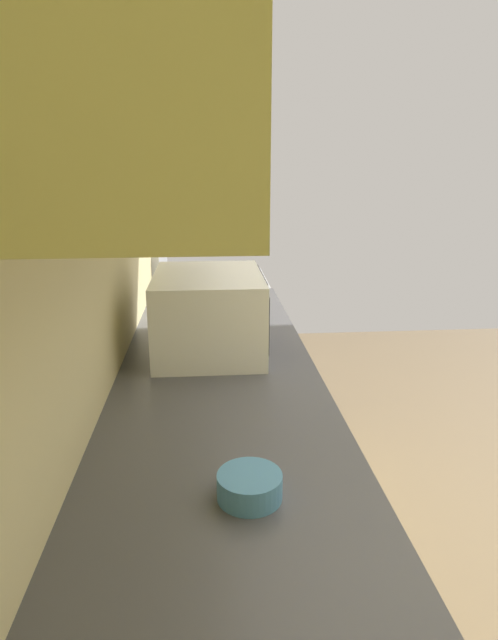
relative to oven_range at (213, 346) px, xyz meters
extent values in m
cube|color=beige|center=(-1.40, 0.38, 0.91)|extent=(3.85, 0.12, 2.75)
cube|color=#D1C36B|center=(-1.78, 0.00, -0.03)|extent=(2.93, 0.64, 0.88)
cube|color=#4B4C51|center=(-1.78, 0.00, 0.42)|extent=(2.96, 0.67, 0.02)
cube|color=#332819|center=(-1.99, -0.32, -0.03)|extent=(0.01, 0.01, 0.81)
cube|color=#332819|center=(-1.57, -0.32, -0.03)|extent=(0.01, 0.01, 0.81)
cube|color=#332819|center=(-1.15, -0.32, -0.03)|extent=(0.01, 0.01, 0.81)
cube|color=#332819|center=(-0.73, -0.32, -0.03)|extent=(0.01, 0.01, 0.81)
cube|color=#CBC96E|center=(-1.78, 0.14, 1.32)|extent=(1.62, 0.35, 0.62)
cube|color=#B7BABF|center=(0.00, 0.00, -0.02)|extent=(0.61, 0.64, 0.90)
cube|color=black|center=(0.00, -0.33, -0.06)|extent=(0.47, 0.01, 0.49)
cube|color=black|center=(0.00, 0.00, 0.44)|extent=(0.58, 0.61, 0.02)
cube|color=#B7BABF|center=(0.00, 0.30, 0.52)|extent=(0.58, 0.04, 0.18)
cylinder|color=#38383D|center=(-0.13, -0.12, 0.46)|extent=(0.11, 0.11, 0.01)
cylinder|color=#38383D|center=(0.13, -0.12, 0.46)|extent=(0.11, 0.11, 0.01)
cylinder|color=#38383D|center=(-0.13, 0.11, 0.46)|extent=(0.11, 0.11, 0.01)
cylinder|color=#38383D|center=(0.13, 0.11, 0.46)|extent=(0.11, 0.11, 0.01)
cube|color=white|center=(-1.24, 0.02, 0.57)|extent=(0.49, 0.38, 0.28)
cube|color=black|center=(-1.29, -0.17, 0.57)|extent=(0.30, 0.01, 0.20)
cube|color=#2D2D33|center=(-1.05, -0.17, 0.57)|extent=(0.09, 0.01, 0.20)
cylinder|color=#4C8CBF|center=(-2.12, -0.05, 0.46)|extent=(0.13, 0.13, 0.05)
cylinder|color=#4D97BE|center=(-2.12, -0.05, 0.47)|extent=(0.11, 0.11, 0.03)
cylinder|color=#B7BABF|center=(-0.62, -0.05, 0.51)|extent=(0.14, 0.14, 0.16)
cylinder|color=black|center=(-0.62, -0.05, 0.60)|extent=(0.04, 0.04, 0.02)
cylinder|color=#B7BABF|center=(-0.54, -0.05, 0.54)|extent=(0.09, 0.02, 0.05)
camera|label=1|loc=(-3.02, 0.02, 1.08)|focal=28.91mm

